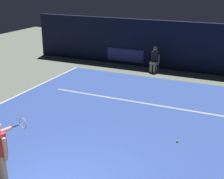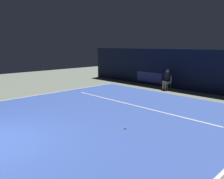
{
  "view_description": "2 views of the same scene",
  "coord_description": "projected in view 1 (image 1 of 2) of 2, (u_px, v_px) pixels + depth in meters",
  "views": [
    {
      "loc": [
        3.7,
        -5.08,
        4.79
      ],
      "look_at": [
        -0.95,
        5.04,
        0.86
      ],
      "focal_mm": 51.41,
      "sensor_mm": 36.0,
      "label": 1
    },
    {
      "loc": [
        6.94,
        -1.83,
        2.84
      ],
      "look_at": [
        -0.33,
        5.14,
        0.88
      ],
      "focal_mm": 36.71,
      "sensor_mm": 36.0,
      "label": 2
    }
  ],
  "objects": [
    {
      "name": "ground_plane",
      "position": [
        129.0,
        122.0,
        11.14
      ],
      "size": [
        33.96,
        33.96,
        0.0
      ],
      "primitive_type": "plane",
      "color": "gray"
    },
    {
      "name": "tennis_ball",
      "position": [
        177.0,
        141.0,
        9.77
      ],
      "size": [
        0.07,
        0.07,
        0.07
      ],
      "primitive_type": "sphere",
      "color": "#CCE033",
      "rests_on": "court_surface"
    },
    {
      "name": "court_surface",
      "position": [
        129.0,
        122.0,
        11.14
      ],
      "size": [
        10.67,
        10.73,
        0.01
      ],
      "primitive_type": "cube",
      "color": "#3856B2",
      "rests_on": "ground"
    },
    {
      "name": "tennis_player",
      "position": [
        1.0,
        151.0,
        7.4
      ],
      "size": [
        0.51,
        1.03,
        1.73
      ],
      "color": "#DBAD89",
      "rests_on": "ground"
    },
    {
      "name": "line_sideline_right",
      "position": [
        10.0,
        99.0,
        13.21
      ],
      "size": [
        0.1,
        10.73,
        0.01
      ],
      "primitive_type": "cube",
      "color": "white",
      "rests_on": "court_surface"
    },
    {
      "name": "back_wall",
      "position": [
        180.0,
        46.0,
        16.97
      ],
      "size": [
        17.64,
        0.33,
        2.6
      ],
      "color": "black",
      "rests_on": "ground"
    },
    {
      "name": "line_service",
      "position": [
        146.0,
        104.0,
        12.75
      ],
      "size": [
        8.32,
        0.1,
        0.01
      ],
      "primitive_type": "cube",
      "color": "white",
      "rests_on": "court_surface"
    },
    {
      "name": "line_judge_on_chair",
      "position": [
        154.0,
        59.0,
        16.86
      ],
      "size": [
        0.44,
        0.53,
        1.32
      ],
      "color": "white",
      "rests_on": "ground"
    }
  ]
}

